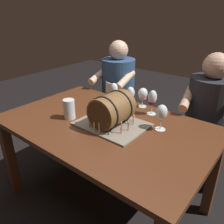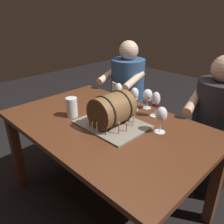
{
  "view_description": "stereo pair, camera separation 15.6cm",
  "coord_description": "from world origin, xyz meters",
  "px_view_note": "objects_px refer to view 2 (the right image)",
  "views": [
    {
      "loc": [
        0.94,
        -1.09,
        1.49
      ],
      "look_at": [
        0.05,
        0.01,
        0.84
      ],
      "focal_mm": 36.72,
      "sensor_mm": 36.0,
      "label": 1
    },
    {
      "loc": [
        1.06,
        -0.99,
        1.49
      ],
      "look_at": [
        0.05,
        0.01,
        0.84
      ],
      "focal_mm": 36.72,
      "sensor_mm": 36.0,
      "label": 2
    }
  ],
  "objects_px": {
    "wine_glass_amber": "(118,91)",
    "person_seated_left": "(127,101)",
    "barrel_cake": "(112,111)",
    "wine_glass_white": "(134,95)",
    "wine_glass_empty": "(161,115)",
    "wine_glass_red": "(156,100)",
    "menu_card": "(116,92)",
    "person_seated_right": "(213,131)",
    "dining_table": "(106,135)",
    "beer_pint": "(72,108)",
    "wine_glass_rose": "(148,96)"
  },
  "relations": [
    {
      "from": "wine_glass_red",
      "to": "beer_pint",
      "type": "xyz_separation_m",
      "value": [
        -0.44,
        -0.44,
        -0.06
      ]
    },
    {
      "from": "wine_glass_white",
      "to": "wine_glass_rose",
      "type": "distance_m",
      "value": 0.11
    },
    {
      "from": "person_seated_left",
      "to": "wine_glass_rose",
      "type": "bearing_deg",
      "value": -33.88
    },
    {
      "from": "barrel_cake",
      "to": "wine_glass_white",
      "type": "height_order",
      "value": "barrel_cake"
    },
    {
      "from": "wine_glass_white",
      "to": "person_seated_left",
      "type": "xyz_separation_m",
      "value": [
        -0.47,
        0.45,
        -0.31
      ]
    },
    {
      "from": "dining_table",
      "to": "wine_glass_rose",
      "type": "height_order",
      "value": "wine_glass_rose"
    },
    {
      "from": "wine_glass_red",
      "to": "menu_card",
      "type": "distance_m",
      "value": 0.43
    },
    {
      "from": "wine_glass_amber",
      "to": "person_seated_left",
      "type": "relative_size",
      "value": 0.17
    },
    {
      "from": "wine_glass_red",
      "to": "person_seated_left",
      "type": "height_order",
      "value": "person_seated_left"
    },
    {
      "from": "person_seated_right",
      "to": "person_seated_left",
      "type": "bearing_deg",
      "value": -180.0
    },
    {
      "from": "wine_glass_empty",
      "to": "beer_pint",
      "type": "relative_size",
      "value": 1.24
    },
    {
      "from": "wine_glass_empty",
      "to": "wine_glass_white",
      "type": "bearing_deg",
      "value": 156.26
    },
    {
      "from": "dining_table",
      "to": "person_seated_left",
      "type": "relative_size",
      "value": 1.25
    },
    {
      "from": "dining_table",
      "to": "person_seated_left",
      "type": "height_order",
      "value": "person_seated_left"
    },
    {
      "from": "wine_glass_red",
      "to": "dining_table",
      "type": "bearing_deg",
      "value": -117.61
    },
    {
      "from": "wine_glass_amber",
      "to": "beer_pint",
      "type": "bearing_deg",
      "value": -107.0
    },
    {
      "from": "wine_glass_empty",
      "to": "wine_glass_white",
      "type": "distance_m",
      "value": 0.39
    },
    {
      "from": "barrel_cake",
      "to": "menu_card",
      "type": "distance_m",
      "value": 0.46
    },
    {
      "from": "beer_pint",
      "to": "wine_glass_empty",
      "type": "bearing_deg",
      "value": 23.43
    },
    {
      "from": "barrel_cake",
      "to": "beer_pint",
      "type": "relative_size",
      "value": 3.18
    },
    {
      "from": "wine_glass_red",
      "to": "menu_card",
      "type": "height_order",
      "value": "wine_glass_red"
    },
    {
      "from": "wine_glass_amber",
      "to": "wine_glass_red",
      "type": "xyz_separation_m",
      "value": [
        0.32,
        0.06,
        -0.01
      ]
    },
    {
      "from": "barrel_cake",
      "to": "wine_glass_amber",
      "type": "relative_size",
      "value": 2.32
    },
    {
      "from": "menu_card",
      "to": "wine_glass_empty",
      "type": "bearing_deg",
      "value": -4.6
    },
    {
      "from": "wine_glass_white",
      "to": "person_seated_left",
      "type": "bearing_deg",
      "value": 136.07
    },
    {
      "from": "wine_glass_rose",
      "to": "person_seated_right",
      "type": "relative_size",
      "value": 0.14
    },
    {
      "from": "wine_glass_red",
      "to": "person_seated_right",
      "type": "xyz_separation_m",
      "value": [
        0.3,
        0.43,
        -0.31
      ]
    },
    {
      "from": "menu_card",
      "to": "person_seated_left",
      "type": "height_order",
      "value": "person_seated_left"
    },
    {
      "from": "wine_glass_amber",
      "to": "person_seated_left",
      "type": "bearing_deg",
      "value": 124.16
    },
    {
      "from": "barrel_cake",
      "to": "wine_glass_red",
      "type": "height_order",
      "value": "barrel_cake"
    },
    {
      "from": "wine_glass_empty",
      "to": "wine_glass_rose",
      "type": "xyz_separation_m",
      "value": [
        -0.3,
        0.26,
        -0.02
      ]
    },
    {
      "from": "dining_table",
      "to": "menu_card",
      "type": "distance_m",
      "value": 0.47
    },
    {
      "from": "wine_glass_rose",
      "to": "person_seated_left",
      "type": "bearing_deg",
      "value": 146.12
    },
    {
      "from": "wine_glass_white",
      "to": "menu_card",
      "type": "xyz_separation_m",
      "value": [
        -0.24,
        0.04,
        -0.05
      ]
    },
    {
      "from": "barrel_cake",
      "to": "menu_card",
      "type": "height_order",
      "value": "barrel_cake"
    },
    {
      "from": "wine_glass_empty",
      "to": "person_seated_left",
      "type": "bearing_deg",
      "value": 143.61
    },
    {
      "from": "wine_glass_empty",
      "to": "wine_glass_amber",
      "type": "relative_size",
      "value": 0.9
    },
    {
      "from": "wine_glass_empty",
      "to": "menu_card",
      "type": "distance_m",
      "value": 0.62
    },
    {
      "from": "barrel_cake",
      "to": "dining_table",
      "type": "bearing_deg",
      "value": -170.23
    },
    {
      "from": "wine_glass_rose",
      "to": "menu_card",
      "type": "bearing_deg",
      "value": -167.52
    },
    {
      "from": "beer_pint",
      "to": "person_seated_right",
      "type": "relative_size",
      "value": 0.12
    },
    {
      "from": "beer_pint",
      "to": "person_seated_left",
      "type": "height_order",
      "value": "person_seated_left"
    },
    {
      "from": "barrel_cake",
      "to": "person_seated_left",
      "type": "relative_size",
      "value": 0.39
    },
    {
      "from": "wine_glass_empty",
      "to": "wine_glass_amber",
      "type": "bearing_deg",
      "value": 166.52
    },
    {
      "from": "dining_table",
      "to": "beer_pint",
      "type": "height_order",
      "value": "beer_pint"
    },
    {
      "from": "barrel_cake",
      "to": "wine_glass_empty",
      "type": "distance_m",
      "value": 0.33
    },
    {
      "from": "barrel_cake",
      "to": "wine_glass_rose",
      "type": "distance_m",
      "value": 0.41
    },
    {
      "from": "beer_pint",
      "to": "wine_glass_red",
      "type": "bearing_deg",
      "value": 45.28
    },
    {
      "from": "person_seated_right",
      "to": "wine_glass_red",
      "type": "bearing_deg",
      "value": -124.79
    },
    {
      "from": "dining_table",
      "to": "person_seated_left",
      "type": "bearing_deg",
      "value": 121.69
    }
  ]
}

